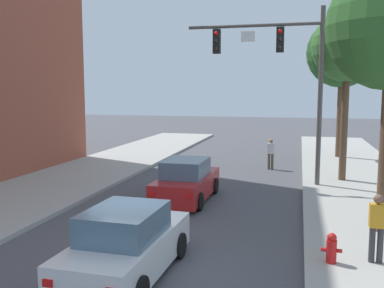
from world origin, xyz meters
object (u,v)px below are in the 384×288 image
(traffic_signal_mast, at_px, (282,64))
(street_tree_third, at_px, (342,53))
(pedestrian_crossing_road, at_px, (271,152))
(car_lead_red, at_px, (186,182))
(street_tree_second, at_px, (348,47))
(fire_hydrant, at_px, (331,248))
(pedestrian_sidewalk_right_walker, at_px, (377,225))
(car_following_white, at_px, (127,245))

(traffic_signal_mast, xyz_separation_m, street_tree_third, (3.13, 8.55, 1.12))
(traffic_signal_mast, height_order, pedestrian_crossing_road, traffic_signal_mast)
(car_lead_red, relative_size, street_tree_second, 0.57)
(car_lead_red, distance_m, street_tree_second, 9.37)
(car_lead_red, distance_m, fire_hydrant, 7.30)
(traffic_signal_mast, distance_m, pedestrian_sidewalk_right_walker, 9.85)
(traffic_signal_mast, xyz_separation_m, street_tree_second, (2.74, 1.33, 0.76))
(fire_hydrant, bearing_deg, car_lead_red, 132.64)
(pedestrian_crossing_road, distance_m, street_tree_third, 8.09)
(traffic_signal_mast, relative_size, street_tree_third, 0.89)
(car_lead_red, bearing_deg, traffic_signal_mast, 45.62)
(traffic_signal_mast, distance_m, street_tree_second, 3.14)
(traffic_signal_mast, bearing_deg, pedestrian_sidewalk_right_walker, -72.84)
(traffic_signal_mast, height_order, car_lead_red, traffic_signal_mast)
(pedestrian_sidewalk_right_walker, bearing_deg, pedestrian_crossing_road, 104.66)
(street_tree_second, height_order, street_tree_third, street_tree_third)
(traffic_signal_mast, relative_size, street_tree_second, 0.99)
(car_lead_red, bearing_deg, fire_hydrant, -47.36)
(fire_hydrant, bearing_deg, street_tree_second, 83.63)
(pedestrian_crossing_road, height_order, street_tree_third, street_tree_third)
(pedestrian_crossing_road, xyz_separation_m, pedestrian_sidewalk_right_walker, (3.27, -12.50, 0.15))
(pedestrian_sidewalk_right_walker, xyz_separation_m, fire_hydrant, (-1.01, -0.27, -0.56))
(pedestrian_crossing_road, relative_size, street_tree_third, 0.20)
(traffic_signal_mast, relative_size, fire_hydrant, 10.42)
(traffic_signal_mast, height_order, street_tree_third, street_tree_third)
(street_tree_third, bearing_deg, pedestrian_crossing_road, -129.69)
(fire_hydrant, relative_size, street_tree_third, 0.09)
(pedestrian_sidewalk_right_walker, height_order, street_tree_third, street_tree_third)
(pedestrian_crossing_road, relative_size, street_tree_second, 0.22)
(car_following_white, bearing_deg, street_tree_third, 72.29)
(pedestrian_crossing_road, height_order, street_tree_second, street_tree_second)
(traffic_signal_mast, height_order, pedestrian_sidewalk_right_walker, traffic_signal_mast)
(pedestrian_sidewalk_right_walker, relative_size, street_tree_second, 0.22)
(pedestrian_sidewalk_right_walker, bearing_deg, fire_hydrant, -164.83)
(traffic_signal_mast, xyz_separation_m, car_lead_red, (-3.33, -3.41, -4.58))
(traffic_signal_mast, distance_m, car_following_white, 11.65)
(pedestrian_sidewalk_right_walker, height_order, street_tree_second, street_tree_second)
(pedestrian_crossing_road, bearing_deg, fire_hydrant, -79.98)
(car_following_white, distance_m, fire_hydrant, 4.76)
(traffic_signal_mast, distance_m, car_lead_red, 6.61)
(car_following_white, height_order, pedestrian_crossing_road, pedestrian_crossing_road)
(car_lead_red, relative_size, pedestrian_crossing_road, 2.60)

